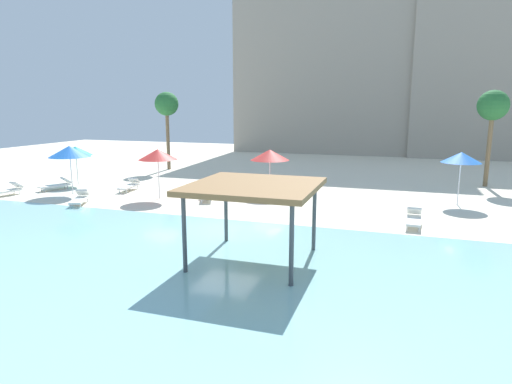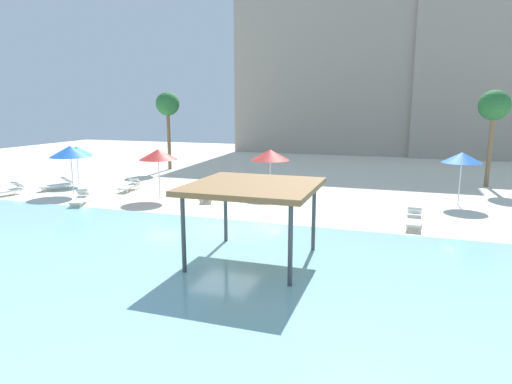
# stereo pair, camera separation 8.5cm
# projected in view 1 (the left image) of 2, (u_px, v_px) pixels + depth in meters

# --- Properties ---
(ground_plane) EXTENTS (80.00, 80.00, 0.00)m
(ground_plane) POSITION_uv_depth(u_px,v_px,m) (225.00, 230.00, 18.52)
(ground_plane) COLOR beige
(lagoon_water) EXTENTS (44.00, 13.50, 0.04)m
(lagoon_water) POSITION_uv_depth(u_px,v_px,m) (161.00, 274.00, 13.63)
(lagoon_water) COLOR #8CC6CC
(lagoon_water) RESTS_ON ground
(shade_pavilion) EXTENTS (4.09, 4.09, 2.66)m
(shade_pavilion) POSITION_uv_depth(u_px,v_px,m) (254.00, 189.00, 14.31)
(shade_pavilion) COLOR #42474C
(shade_pavilion) RESTS_ON ground
(beach_umbrella_red_0) EXTENTS (2.28, 2.28, 2.65)m
(beach_umbrella_red_0) POSITION_uv_depth(u_px,v_px,m) (270.00, 155.00, 25.63)
(beach_umbrella_red_0) COLOR silver
(beach_umbrella_red_0) RESTS_ON ground
(beach_umbrella_red_1) EXTENTS (2.14, 2.14, 2.80)m
(beach_umbrella_red_1) POSITION_uv_depth(u_px,v_px,m) (158.00, 154.00, 24.32)
(beach_umbrella_red_1) COLOR silver
(beach_umbrella_red_1) RESTS_ON ground
(beach_umbrella_blue_2) EXTENTS (2.01, 2.01, 2.79)m
(beach_umbrella_blue_2) POSITION_uv_depth(u_px,v_px,m) (461.00, 157.00, 22.78)
(beach_umbrella_blue_2) COLOR silver
(beach_umbrella_blue_2) RESTS_ON ground
(beach_umbrella_blue_3) EXTENTS (2.39, 2.39, 2.86)m
(beach_umbrella_blue_3) POSITION_uv_depth(u_px,v_px,m) (70.00, 151.00, 25.62)
(beach_umbrella_blue_3) COLOR silver
(beach_umbrella_blue_3) RESTS_ON ground
(beach_umbrella_teal_4) EXTENTS (2.10, 2.10, 2.54)m
(beach_umbrella_teal_4) POSITION_uv_depth(u_px,v_px,m) (76.00, 151.00, 28.79)
(beach_umbrella_teal_4) COLOR silver
(beach_umbrella_teal_4) RESTS_ON ground
(lounge_chair_0) EXTENTS (0.67, 1.92, 0.74)m
(lounge_chair_0) POSITION_uv_depth(u_px,v_px,m) (414.00, 218.00, 19.08)
(lounge_chair_0) COLOR white
(lounge_chair_0) RESTS_ON ground
(lounge_chair_1) EXTENTS (1.24, 1.98, 0.74)m
(lounge_chair_1) POSITION_uv_depth(u_px,v_px,m) (207.00, 194.00, 24.34)
(lounge_chair_1) COLOR white
(lounge_chair_1) RESTS_ON ground
(lounge_chair_2) EXTENTS (1.35, 1.97, 0.74)m
(lounge_chair_2) POSITION_uv_depth(u_px,v_px,m) (80.00, 198.00, 23.23)
(lounge_chair_2) COLOR white
(lounge_chair_2) RESTS_ON ground
(lounge_chair_3) EXTENTS (0.92, 1.97, 0.74)m
(lounge_chair_3) POSITION_uv_depth(u_px,v_px,m) (7.00, 190.00, 25.59)
(lounge_chair_3) COLOR white
(lounge_chair_3) RESTS_ON ground
(lounge_chair_4) EXTENTS (1.36, 1.97, 0.74)m
(lounge_chair_4) POSITION_uv_depth(u_px,v_px,m) (57.00, 184.00, 27.32)
(lounge_chair_4) COLOR white
(lounge_chair_4) RESTS_ON ground
(lounge_chair_5) EXTENTS (0.82, 1.95, 0.74)m
(lounge_chair_5) POSITION_uv_depth(u_px,v_px,m) (130.00, 185.00, 27.10)
(lounge_chair_5) COLOR white
(lounge_chair_5) RESTS_ON ground
(palm_tree_0) EXTENTS (1.90, 1.90, 6.27)m
(palm_tree_0) POSITION_uv_depth(u_px,v_px,m) (167.00, 106.00, 35.31)
(palm_tree_0) COLOR brown
(palm_tree_0) RESTS_ON ground
(palm_tree_1) EXTENTS (1.90, 1.90, 6.14)m
(palm_tree_1) POSITION_uv_depth(u_px,v_px,m) (493.00, 108.00, 27.57)
(palm_tree_1) COLOR brown
(palm_tree_1) RESTS_ON ground
(hotel_block_0) EXTENTS (21.93, 9.46, 20.27)m
(hotel_block_0) POSITION_uv_depth(u_px,v_px,m) (338.00, 61.00, 49.46)
(hotel_block_0) COLOR #9E9384
(hotel_block_0) RESTS_ON ground
(hotel_block_1) EXTENTS (17.94, 11.33, 16.97)m
(hotel_block_1) POSITION_uv_depth(u_px,v_px,m) (504.00, 73.00, 44.97)
(hotel_block_1) COLOR #9E9384
(hotel_block_1) RESTS_ON ground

